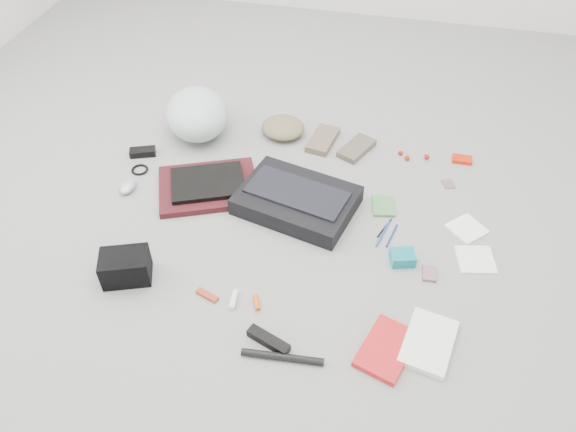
% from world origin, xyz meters
% --- Properties ---
extents(ground_plane, '(4.00, 4.00, 0.00)m').
position_xyz_m(ground_plane, '(0.00, 0.00, 0.00)').
color(ground_plane, gray).
extents(messenger_bag, '(0.53, 0.43, 0.08)m').
position_xyz_m(messenger_bag, '(0.01, 0.11, 0.04)').
color(messenger_bag, black).
rests_on(messenger_bag, ground_plane).
extents(bag_flap, '(0.44, 0.27, 0.01)m').
position_xyz_m(bag_flap, '(0.01, 0.11, 0.08)').
color(bag_flap, black).
rests_on(bag_flap, messenger_bag).
extents(laptop_sleeve, '(0.50, 0.45, 0.03)m').
position_xyz_m(laptop_sleeve, '(-0.38, 0.13, 0.01)').
color(laptop_sleeve, '#3E1116').
rests_on(laptop_sleeve, ground_plane).
extents(laptop, '(0.37, 0.32, 0.02)m').
position_xyz_m(laptop, '(-0.38, 0.13, 0.04)').
color(laptop, black).
rests_on(laptop, laptop_sleeve).
extents(bike_helmet, '(0.41, 0.45, 0.22)m').
position_xyz_m(bike_helmet, '(-0.56, 0.52, 0.11)').
color(bike_helmet, silver).
rests_on(bike_helmet, ground_plane).
extents(beanie, '(0.24, 0.24, 0.07)m').
position_xyz_m(beanie, '(-0.17, 0.60, 0.04)').
color(beanie, '#786A4C').
rests_on(beanie, ground_plane).
extents(mitten_left, '(0.14, 0.22, 0.03)m').
position_xyz_m(mitten_left, '(0.03, 0.58, 0.02)').
color(mitten_left, '#695C4A').
rests_on(mitten_left, ground_plane).
extents(mitten_right, '(0.17, 0.22, 0.03)m').
position_xyz_m(mitten_right, '(0.20, 0.55, 0.01)').
color(mitten_right, brown).
rests_on(mitten_right, ground_plane).
extents(power_brick, '(0.13, 0.09, 0.03)m').
position_xyz_m(power_brick, '(-0.76, 0.29, 0.02)').
color(power_brick, black).
rests_on(power_brick, ground_plane).
extents(cable_coil, '(0.08, 0.08, 0.01)m').
position_xyz_m(cable_coil, '(-0.72, 0.18, 0.01)').
color(cable_coil, black).
rests_on(cable_coil, ground_plane).
extents(mouse, '(0.06, 0.10, 0.04)m').
position_xyz_m(mouse, '(-0.72, 0.05, 0.02)').
color(mouse, '#AAA7BA').
rests_on(mouse, ground_plane).
extents(camera_bag, '(0.20, 0.17, 0.11)m').
position_xyz_m(camera_bag, '(-0.51, -0.40, 0.06)').
color(camera_bag, black).
rests_on(camera_bag, ground_plane).
extents(multitool, '(0.09, 0.05, 0.01)m').
position_xyz_m(multitool, '(-0.20, -0.42, 0.01)').
color(multitool, '#9B311A').
rests_on(multitool, ground_plane).
extents(toiletry_tube_white, '(0.03, 0.08, 0.02)m').
position_xyz_m(toiletry_tube_white, '(-0.10, -0.42, 0.01)').
color(toiletry_tube_white, white).
rests_on(toiletry_tube_white, ground_plane).
extents(toiletry_tube_orange, '(0.04, 0.07, 0.02)m').
position_xyz_m(toiletry_tube_orange, '(-0.02, -0.41, 0.01)').
color(toiletry_tube_orange, '#E4520B').
rests_on(toiletry_tube_orange, ground_plane).
extents(u_lock, '(0.16, 0.09, 0.03)m').
position_xyz_m(u_lock, '(0.06, -0.56, 0.02)').
color(u_lock, black).
rests_on(u_lock, ground_plane).
extents(bike_pump, '(0.27, 0.05, 0.03)m').
position_xyz_m(bike_pump, '(0.12, -0.60, 0.01)').
color(bike_pump, black).
rests_on(bike_pump, ground_plane).
extents(book_red, '(0.21, 0.26, 0.02)m').
position_xyz_m(book_red, '(0.45, -0.50, 0.01)').
color(book_red, red).
rests_on(book_red, ground_plane).
extents(book_white, '(0.19, 0.26, 0.02)m').
position_xyz_m(book_white, '(0.58, -0.44, 0.01)').
color(book_white, white).
rests_on(book_white, ground_plane).
extents(notepad, '(0.11, 0.13, 0.01)m').
position_xyz_m(notepad, '(0.36, 0.19, 0.01)').
color(notepad, '#448146').
rests_on(notepad, ground_plane).
extents(pen_blue, '(0.04, 0.15, 0.01)m').
position_xyz_m(pen_blue, '(0.38, 0.03, 0.00)').
color(pen_blue, '#233D92').
rests_on(pen_blue, ground_plane).
extents(pen_black, '(0.05, 0.12, 0.01)m').
position_xyz_m(pen_black, '(0.38, 0.07, 0.00)').
color(pen_black, black).
rests_on(pen_black, ground_plane).
extents(pen_navy, '(0.04, 0.13, 0.01)m').
position_xyz_m(pen_navy, '(0.41, 0.03, 0.00)').
color(pen_navy, navy).
rests_on(pen_navy, ground_plane).
extents(accordion_wallet, '(0.11, 0.09, 0.04)m').
position_xyz_m(accordion_wallet, '(0.46, -0.09, 0.02)').
color(accordion_wallet, teal).
rests_on(accordion_wallet, ground_plane).
extents(card_deck, '(0.05, 0.08, 0.01)m').
position_xyz_m(card_deck, '(0.57, -0.14, 0.01)').
color(card_deck, '#946276').
rests_on(card_deck, ground_plane).
extents(napkin_top, '(0.18, 0.18, 0.01)m').
position_xyz_m(napkin_top, '(0.70, 0.14, 0.00)').
color(napkin_top, white).
rests_on(napkin_top, ground_plane).
extents(napkin_bottom, '(0.16, 0.16, 0.01)m').
position_xyz_m(napkin_bottom, '(0.74, -0.02, 0.00)').
color(napkin_bottom, white).
rests_on(napkin_bottom, ground_plane).
extents(lollipop_a, '(0.02, 0.02, 0.02)m').
position_xyz_m(lollipop_a, '(0.40, 0.56, 0.01)').
color(lollipop_a, '#B30D0C').
rests_on(lollipop_a, ground_plane).
extents(lollipop_b, '(0.03, 0.03, 0.02)m').
position_xyz_m(lollipop_b, '(0.43, 0.53, 0.01)').
color(lollipop_b, '#A61E07').
rests_on(lollipop_b, ground_plane).
extents(lollipop_c, '(0.03, 0.03, 0.02)m').
position_xyz_m(lollipop_c, '(0.52, 0.56, 0.01)').
color(lollipop_c, '#A81213').
rests_on(lollipop_c, ground_plane).
extents(altoids_tin, '(0.09, 0.06, 0.02)m').
position_xyz_m(altoids_tin, '(0.68, 0.58, 0.01)').
color(altoids_tin, red).
rests_on(altoids_tin, ground_plane).
extents(stamp_sheet, '(0.07, 0.07, 0.00)m').
position_xyz_m(stamp_sheet, '(0.62, 0.40, 0.00)').
color(stamp_sheet, '#745A66').
rests_on(stamp_sheet, ground_plane).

